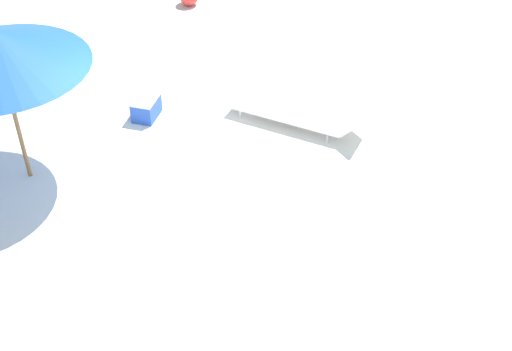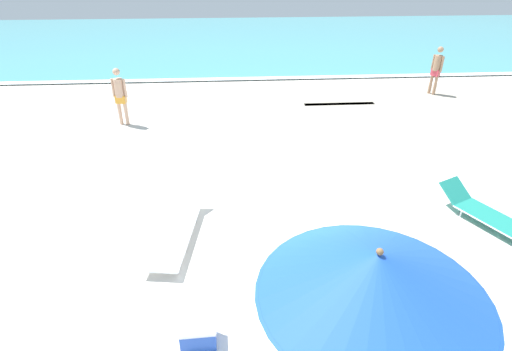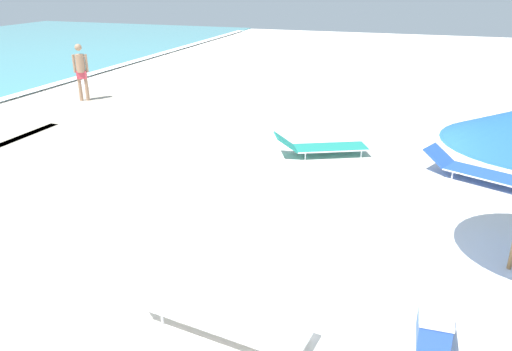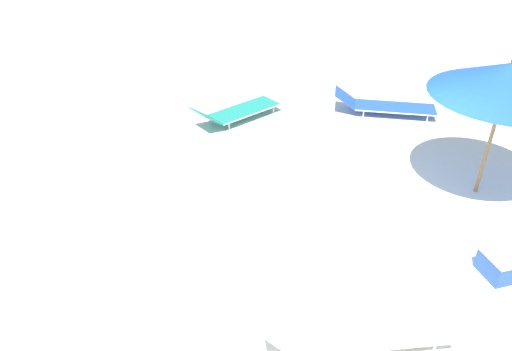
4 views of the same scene
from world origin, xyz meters
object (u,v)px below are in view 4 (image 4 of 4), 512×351
(sun_lounger_under_umbrella, at_px, (236,111))
(cooler_box, at_px, (497,265))
(beach_umbrella, at_px, (508,79))
(sun_lounger_beside_umbrella, at_px, (349,329))
(sun_lounger_near_water_left, at_px, (384,105))

(sun_lounger_under_umbrella, bearing_deg, cooler_box, 178.09)
(beach_umbrella, bearing_deg, sun_lounger_beside_umbrella, 125.15)
(sun_lounger_under_umbrella, height_order, sun_lounger_near_water_left, sun_lounger_under_umbrella)
(sun_lounger_under_umbrella, bearing_deg, sun_lounger_near_water_left, -124.35)
(sun_lounger_near_water_left, xyz_separation_m, cooler_box, (-5.06, 0.83, -0.02))
(sun_lounger_near_water_left, relative_size, cooler_box, 4.44)
(beach_umbrella, relative_size, sun_lounger_beside_umbrella, 1.02)
(beach_umbrella, xyz_separation_m, sun_lounger_beside_umbrella, (-2.39, 3.40, -1.83))
(cooler_box, bearing_deg, sun_lounger_under_umbrella, 21.48)
(sun_lounger_beside_umbrella, relative_size, cooler_box, 4.54)
(beach_umbrella, relative_size, sun_lounger_near_water_left, 1.04)
(sun_lounger_near_water_left, bearing_deg, sun_lounger_under_umbrella, 105.07)
(cooler_box, bearing_deg, beach_umbrella, -30.13)
(sun_lounger_near_water_left, height_order, cooler_box, sun_lounger_near_water_left)
(sun_lounger_beside_umbrella, height_order, sun_lounger_near_water_left, sun_lounger_beside_umbrella)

